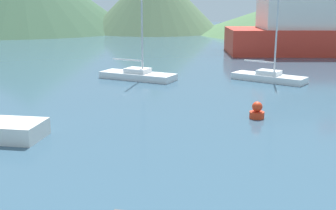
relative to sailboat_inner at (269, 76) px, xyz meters
The scene contains 4 objects.
sailboat_inner is the anchor object (origin of this frame).
sailboat_outer 9.49m from the sailboat_inner, behind, with size 5.93×4.00×8.06m.
buoy_marker 10.36m from the sailboat_inner, 103.91° to the right, with size 0.72×0.72×0.83m.
hill_east 54.00m from the sailboat_inner, 66.70° to the left, with size 51.27×51.27×8.64m.
Camera 1 is at (1.29, -3.58, 5.49)m, focal length 45.00 mm.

